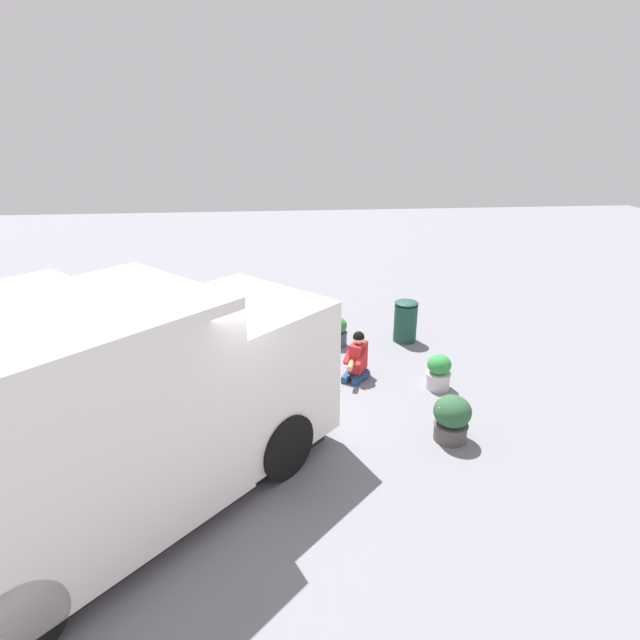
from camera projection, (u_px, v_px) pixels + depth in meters
name	position (u px, v px, depth m)	size (l,w,h in m)	color
ground_plane	(202.00, 459.00, 7.00)	(40.00, 40.00, 0.00)	gray
food_truck	(99.00, 427.00, 5.48)	(5.33, 5.39, 2.63)	white
person_customer	(357.00, 360.00, 9.10)	(0.80, 0.66, 0.87)	navy
planter_flowering_near	(452.00, 418.00, 7.31)	(0.54, 0.54, 0.69)	#504B48
planter_flowering_far	(439.00, 372.00, 8.74)	(0.43, 0.43, 0.61)	silver
planter_flowering_side	(337.00, 332.00, 10.38)	(0.41, 0.41, 0.60)	#44445D
plaza_bench	(91.00, 340.00, 9.82)	(1.79, 0.70, 0.49)	#42391A
trash_bin	(405.00, 320.00, 10.57)	(0.48, 0.48, 0.88)	#194534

